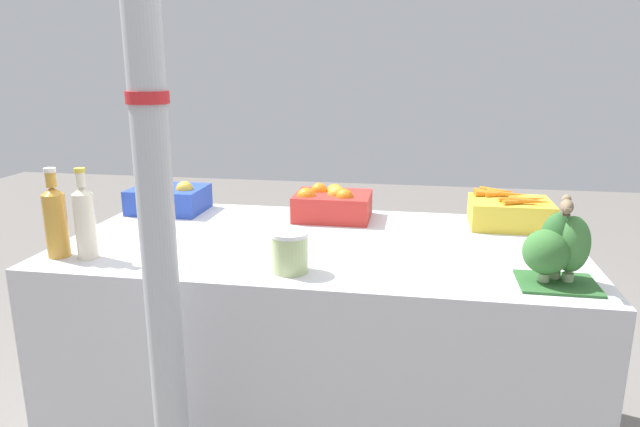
{
  "coord_description": "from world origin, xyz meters",
  "views": [
    {
      "loc": [
        0.33,
        -1.94,
        1.42
      ],
      "look_at": [
        0.0,
        0.0,
        0.91
      ],
      "focal_mm": 32.0,
      "sensor_mm": 36.0,
      "label": 1
    }
  ],
  "objects_px": {
    "apple_crate": "(167,197)",
    "juice_bottle_cloudy": "(85,221)",
    "carrot_crate": "(510,211)",
    "pickle_jar": "(290,252)",
    "broccoli_pile": "(557,248)",
    "juice_bottle_amber": "(56,220)",
    "support_pole": "(149,116)",
    "orange_crate": "(332,203)",
    "sparrow_bird": "(567,206)"
  },
  "relations": [
    {
      "from": "apple_crate",
      "to": "broccoli_pile",
      "type": "relative_size",
      "value": 1.39
    },
    {
      "from": "broccoli_pile",
      "to": "pickle_jar",
      "type": "xyz_separation_m",
      "value": [
        -0.78,
        -0.04,
        -0.04
      ]
    },
    {
      "from": "carrot_crate",
      "to": "juice_bottle_amber",
      "type": "distance_m",
      "value": 1.65
    },
    {
      "from": "broccoli_pile",
      "to": "juice_bottle_cloudy",
      "type": "distance_m",
      "value": 1.46
    },
    {
      "from": "carrot_crate",
      "to": "apple_crate",
      "type": "bearing_deg",
      "value": -179.69
    },
    {
      "from": "apple_crate",
      "to": "broccoli_pile",
      "type": "distance_m",
      "value": 1.58
    },
    {
      "from": "orange_crate",
      "to": "apple_crate",
      "type": "bearing_deg",
      "value": -179.65
    },
    {
      "from": "broccoli_pile",
      "to": "pickle_jar",
      "type": "bearing_deg",
      "value": -177.03
    },
    {
      "from": "orange_crate",
      "to": "juice_bottle_cloudy",
      "type": "bearing_deg",
      "value": -138.58
    },
    {
      "from": "support_pole",
      "to": "juice_bottle_cloudy",
      "type": "distance_m",
      "value": 0.64
    },
    {
      "from": "support_pole",
      "to": "sparrow_bird",
      "type": "relative_size",
      "value": 19.3
    },
    {
      "from": "juice_bottle_cloudy",
      "to": "sparrow_bird",
      "type": "bearing_deg",
      "value": 0.74
    },
    {
      "from": "orange_crate",
      "to": "pickle_jar",
      "type": "distance_m",
      "value": 0.64
    },
    {
      "from": "orange_crate",
      "to": "juice_bottle_cloudy",
      "type": "relative_size",
      "value": 1.02
    },
    {
      "from": "support_pole",
      "to": "juice_bottle_cloudy",
      "type": "relative_size",
      "value": 8.74
    },
    {
      "from": "apple_crate",
      "to": "pickle_jar",
      "type": "relative_size",
      "value": 2.42
    },
    {
      "from": "orange_crate",
      "to": "sparrow_bird",
      "type": "distance_m",
      "value": 0.98
    },
    {
      "from": "sparrow_bird",
      "to": "broccoli_pile",
      "type": "bearing_deg",
      "value": 56.25
    },
    {
      "from": "carrot_crate",
      "to": "juice_bottle_amber",
      "type": "height_order",
      "value": "juice_bottle_amber"
    },
    {
      "from": "support_pole",
      "to": "pickle_jar",
      "type": "relative_size",
      "value": 20.66
    },
    {
      "from": "support_pole",
      "to": "pickle_jar",
      "type": "xyz_separation_m",
      "value": [
        0.27,
        0.31,
        -0.43
      ]
    },
    {
      "from": "broccoli_pile",
      "to": "juice_bottle_amber",
      "type": "xyz_separation_m",
      "value": [
        -1.56,
        -0.03,
        0.02
      ]
    },
    {
      "from": "support_pole",
      "to": "pickle_jar",
      "type": "distance_m",
      "value": 0.6
    },
    {
      "from": "juice_bottle_amber",
      "to": "pickle_jar",
      "type": "xyz_separation_m",
      "value": [
        0.78,
        -0.01,
        -0.06
      ]
    },
    {
      "from": "support_pole",
      "to": "broccoli_pile",
      "type": "height_order",
      "value": "support_pole"
    },
    {
      "from": "orange_crate",
      "to": "juice_bottle_amber",
      "type": "bearing_deg",
      "value": -142.42
    },
    {
      "from": "apple_crate",
      "to": "broccoli_pile",
      "type": "height_order",
      "value": "broccoli_pile"
    },
    {
      "from": "juice_bottle_amber",
      "to": "juice_bottle_cloudy",
      "type": "distance_m",
      "value": 0.1
    },
    {
      "from": "support_pole",
      "to": "broccoli_pile",
      "type": "relative_size",
      "value": 11.87
    },
    {
      "from": "support_pole",
      "to": "broccoli_pile",
      "type": "distance_m",
      "value": 1.17
    },
    {
      "from": "orange_crate",
      "to": "pickle_jar",
      "type": "xyz_separation_m",
      "value": [
        -0.03,
        -0.64,
        -0.0
      ]
    },
    {
      "from": "support_pole",
      "to": "carrot_crate",
      "type": "height_order",
      "value": "support_pole"
    },
    {
      "from": "carrot_crate",
      "to": "pickle_jar",
      "type": "distance_m",
      "value": 0.98
    },
    {
      "from": "orange_crate",
      "to": "carrot_crate",
      "type": "relative_size",
      "value": 1.0
    },
    {
      "from": "support_pole",
      "to": "carrot_crate",
      "type": "xyz_separation_m",
      "value": [
        1.01,
        0.95,
        -0.44
      ]
    },
    {
      "from": "orange_crate",
      "to": "carrot_crate",
      "type": "distance_m",
      "value": 0.7
    },
    {
      "from": "apple_crate",
      "to": "juice_bottle_cloudy",
      "type": "distance_m",
      "value": 0.63
    },
    {
      "from": "apple_crate",
      "to": "broccoli_pile",
      "type": "xyz_separation_m",
      "value": [
        1.46,
        -0.6,
        0.04
      ]
    },
    {
      "from": "juice_bottle_amber",
      "to": "juice_bottle_cloudy",
      "type": "height_order",
      "value": "juice_bottle_cloudy"
    },
    {
      "from": "support_pole",
      "to": "orange_crate",
      "type": "height_order",
      "value": "support_pole"
    },
    {
      "from": "sparrow_bird",
      "to": "apple_crate",
      "type": "bearing_deg",
      "value": 78.12
    },
    {
      "from": "orange_crate",
      "to": "sparrow_bird",
      "type": "xyz_separation_m",
      "value": [
        0.75,
        -0.61,
        0.17
      ]
    },
    {
      "from": "carrot_crate",
      "to": "pickle_jar",
      "type": "xyz_separation_m",
      "value": [
        -0.74,
        -0.64,
        0.0
      ]
    },
    {
      "from": "support_pole",
      "to": "broccoli_pile",
      "type": "xyz_separation_m",
      "value": [
        1.05,
        0.35,
        -0.39
      ]
    },
    {
      "from": "juice_bottle_amber",
      "to": "orange_crate",
      "type": "bearing_deg",
      "value": 37.58
    },
    {
      "from": "apple_crate",
      "to": "orange_crate",
      "type": "relative_size",
      "value": 1.0
    },
    {
      "from": "apple_crate",
      "to": "broccoli_pile",
      "type": "bearing_deg",
      "value": -22.17
    },
    {
      "from": "apple_crate",
      "to": "juice_bottle_cloudy",
      "type": "bearing_deg",
      "value": -89.32
    },
    {
      "from": "pickle_jar",
      "to": "juice_bottle_cloudy",
      "type": "bearing_deg",
      "value": 179.02
    },
    {
      "from": "support_pole",
      "to": "juice_bottle_amber",
      "type": "relative_size",
      "value": 8.81
    }
  ]
}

